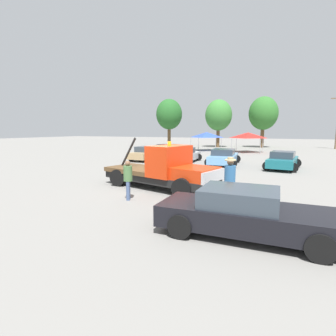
{
  "coord_description": "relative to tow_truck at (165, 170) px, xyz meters",
  "views": [
    {
      "loc": [
        5.73,
        -11.67,
        2.93
      ],
      "look_at": [
        0.5,
        0.0,
        1.05
      ],
      "focal_mm": 28.0,
      "sensor_mm": 36.0,
      "label": 1
    }
  ],
  "objects": [
    {
      "name": "foreground_car",
      "position": [
        4.48,
        -4.36,
        -0.28
      ],
      "size": [
        4.91,
        2.04,
        1.34
      ],
      "rotation": [
        0.0,
        0.0,
        0.02
      ],
      "color": "black",
      "rests_on": "ground"
    },
    {
      "name": "canopy_tent_red",
      "position": [
        0.88,
        23.68,
        1.27
      ],
      "size": [
        3.52,
        3.52,
        2.56
      ],
      "color": "#9E9EA3",
      "rests_on": "ground"
    },
    {
      "name": "tree_left",
      "position": [
        -14.26,
        32.69,
        4.7
      ],
      "size": [
        4.7,
        4.7,
        8.4
      ],
      "color": "brown",
      "rests_on": "ground"
    },
    {
      "name": "parked_car_silver",
      "position": [
        -2.95,
        10.45,
        -0.28
      ],
      "size": [
        2.67,
        4.68,
        1.34
      ],
      "rotation": [
        0.0,
        0.0,
        1.62
      ],
      "color": "#B7B7BC",
      "rests_on": "ground"
    },
    {
      "name": "parked_car_teal",
      "position": [
        5.25,
        9.63,
        -0.28
      ],
      "size": [
        2.67,
        4.47,
        1.34
      ],
      "rotation": [
        0.0,
        0.0,
        1.46
      ],
      "color": "#196670",
      "rests_on": "ground"
    },
    {
      "name": "traffic_cone",
      "position": [
        -1.6,
        2.65,
        -0.68
      ],
      "size": [
        0.4,
        0.4,
        0.55
      ],
      "color": "black",
      "rests_on": "ground"
    },
    {
      "name": "tow_truck",
      "position": [
        0.0,
        0.0,
        0.0
      ],
      "size": [
        6.48,
        3.44,
        2.51
      ],
      "rotation": [
        0.0,
        0.0,
        -0.25
      ],
      "color": "black",
      "rests_on": "ground"
    },
    {
      "name": "ground_plane",
      "position": [
        -0.37,
        0.09,
        -0.93
      ],
      "size": [
        160.0,
        160.0,
        0.0
      ],
      "primitive_type": "plane",
      "color": "gray"
    },
    {
      "name": "parked_car_skyblue",
      "position": [
        0.68,
        10.25,
        -0.28
      ],
      "size": [
        2.77,
        5.03,
        1.34
      ],
      "rotation": [
        0.0,
        0.0,
        1.65
      ],
      "color": "#669ED1",
      "rests_on": "ground"
    },
    {
      "name": "parked_car_tan",
      "position": [
        -6.7,
        10.52,
        -0.28
      ],
      "size": [
        2.59,
        4.51,
        1.34
      ],
      "rotation": [
        0.0,
        0.0,
        1.51
      ],
      "color": "tan",
      "rests_on": "ground"
    },
    {
      "name": "tree_center",
      "position": [
        1.8,
        34.06,
        4.57
      ],
      "size": [
        4.59,
        4.59,
        8.19
      ],
      "color": "brown",
      "rests_on": "ground"
    },
    {
      "name": "tree_right",
      "position": [
        -5.05,
        32.12,
        4.32
      ],
      "size": [
        4.39,
        4.39,
        7.83
      ],
      "color": "brown",
      "rests_on": "ground"
    },
    {
      "name": "canopy_tent_blue",
      "position": [
        -4.75,
        24.14,
        1.27
      ],
      "size": [
        3.48,
        3.48,
        2.56
      ],
      "color": "#9E9EA3",
      "rests_on": "ground"
    },
    {
      "name": "person_at_hood",
      "position": [
        -0.56,
        -2.46,
        0.03
      ],
      "size": [
        0.37,
        0.37,
        1.66
      ],
      "rotation": [
        0.0,
        0.0,
        3.59
      ],
      "color": "#475B84",
      "rests_on": "ground"
    },
    {
      "name": "person_near_truck",
      "position": [
        3.53,
        -1.78,
        0.2
      ],
      "size": [
        0.42,
        0.42,
        1.91
      ],
      "rotation": [
        0.0,
        0.0,
        1.84
      ],
      "color": "#847051",
      "rests_on": "ground"
    }
  ]
}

